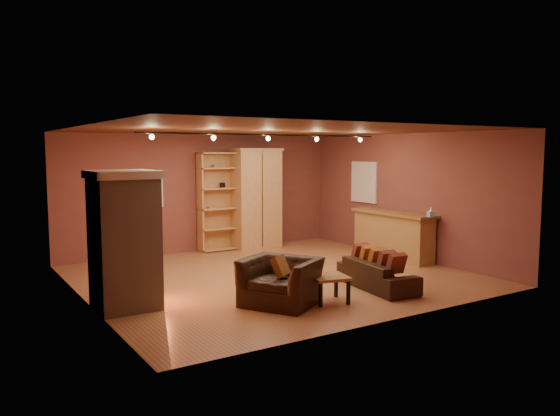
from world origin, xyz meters
TOP-DOWN VIEW (x-y plane):
  - floor at (0.00, 0.00)m, footprint 7.00×7.00m
  - ceiling at (0.00, 0.00)m, footprint 7.00×7.00m
  - back_wall at (0.00, 3.25)m, footprint 7.00×0.02m
  - left_wall at (-3.50, 0.00)m, footprint 0.02×6.50m
  - right_wall at (3.50, 0.00)m, footprint 0.02×6.50m
  - fireplace at (-3.04, -0.60)m, footprint 1.01×0.98m
  - back_window at (-1.30, 3.23)m, footprint 0.56×0.04m
  - bookcase at (0.29, 3.12)m, footprint 0.97×0.38m
  - armoire at (1.29, 2.93)m, footprint 1.22×0.69m
  - bar_counter at (3.20, 0.09)m, footprint 0.59×2.20m
  - tissue_box at (3.15, -1.06)m, footprint 0.14×0.14m
  - right_window at (3.47, 1.40)m, footprint 0.05×0.90m
  - loveseat at (1.06, -1.76)m, footprint 0.73×1.75m
  - armchair at (-0.93, -1.72)m, footprint 1.21×1.35m
  - coffee_table at (-0.20, -2.01)m, footprint 0.69×0.69m
  - track_rail at (0.00, 0.20)m, footprint 5.20×0.09m

SIDE VIEW (x-z plane):
  - floor at x=0.00m, z-range 0.00..0.00m
  - loveseat at x=1.06m, z-range -0.01..0.72m
  - coffee_table at x=-0.20m, z-range 0.15..0.58m
  - armchair at x=-0.93m, z-range 0.00..0.99m
  - bar_counter at x=3.20m, z-range 0.01..1.06m
  - fireplace at x=-3.04m, z-range 0.00..2.12m
  - tissue_box at x=3.15m, z-range 1.04..1.25m
  - bookcase at x=0.29m, z-range 0.02..2.40m
  - armoire at x=1.29m, z-range 0.00..2.48m
  - back_wall at x=0.00m, z-range 0.00..2.80m
  - left_wall at x=-3.50m, z-range 0.00..2.80m
  - right_wall at x=3.50m, z-range 0.00..2.80m
  - back_window at x=-1.30m, z-range 1.12..1.98m
  - right_window at x=3.47m, z-range 1.15..2.15m
  - track_rail at x=0.00m, z-range 2.62..2.75m
  - ceiling at x=0.00m, z-range 2.80..2.80m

